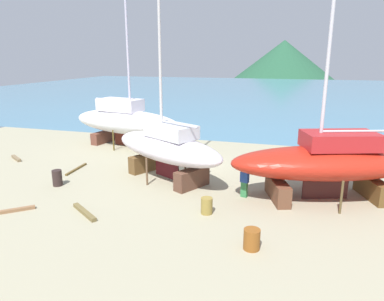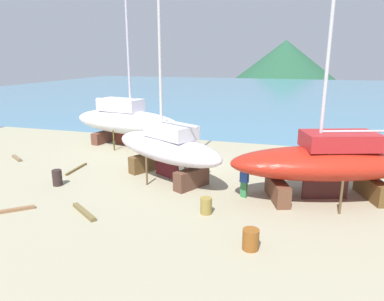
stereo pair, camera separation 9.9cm
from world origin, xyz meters
The scene contains 15 objects.
ground_plane centered at (0.00, -3.99, 0.00)m, with size 46.34×46.34×0.00m, color tan.
sea_water centered at (0.00, 55.30, 0.00)m, with size 132.61×95.41×0.01m, color teal.
headland_hill centered at (-0.99, 170.93, 0.00)m, with size 81.70×81.70×31.22m, color #235237.
sailboat_far_slipway centered at (-0.39, -3.16, 2.03)m, with size 9.04×6.70×15.28m.
sailboat_mid_port centered at (8.82, -3.73, 2.08)m, with size 10.78×6.51×15.77m.
sailboat_large_starboard centered at (-6.67, 3.72, 2.17)m, with size 10.70×5.04×16.04m.
worker centered at (4.61, -4.74, 0.85)m, with size 0.49×0.37×1.64m.
barrel_rust_mid centered at (5.69, -10.00, 0.42)m, with size 0.65×0.65×0.84m, color brown.
barrel_tipped_left centered at (6.73, 1.92, 0.27)m, with size 0.54×0.54×0.87m, color brown.
barrel_blue_faded centered at (-6.19, -6.13, 0.47)m, with size 0.56×0.56×0.95m, color #2E211F.
barrel_tar_black centered at (3.18, -7.34, 0.40)m, with size 0.56×0.56×0.80m, color olive.
timber_short_skew centered at (-6.88, -3.27, 0.06)m, with size 2.50×0.14×0.12m, color brown.
timber_long_fore centered at (-12.60, -2.39, 0.10)m, with size 1.64×0.23×0.20m, color #7C6648.
timber_long_aft centered at (-5.82, -9.74, 0.08)m, with size 1.59×0.22×0.15m, color #88603F.
timber_plank_far centered at (-2.49, -9.07, 0.09)m, with size 2.29×0.24×0.18m, color brown.
Camera 1 is at (6.98, -22.62, 7.37)m, focal length 32.94 mm.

